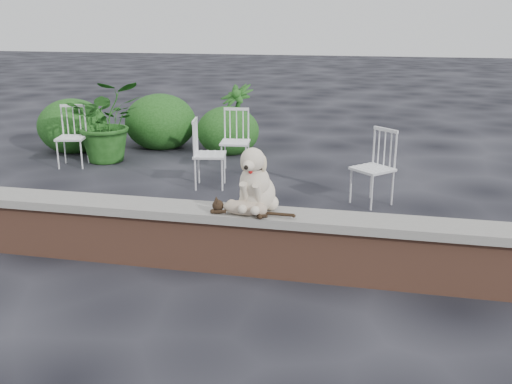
% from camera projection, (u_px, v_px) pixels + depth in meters
% --- Properties ---
extents(ground, '(60.00, 60.00, 0.00)m').
position_uv_depth(ground, '(212.00, 266.00, 5.40)').
color(ground, black).
rests_on(ground, ground).
extents(brick_wall, '(6.00, 0.30, 0.50)m').
position_uv_depth(brick_wall, '(211.00, 242.00, 5.33)').
color(brick_wall, brown).
rests_on(brick_wall, ground).
extents(capstone, '(6.20, 0.40, 0.08)m').
position_uv_depth(capstone, '(210.00, 212.00, 5.24)').
color(capstone, slate).
rests_on(capstone, brick_wall).
extents(dog, '(0.46, 0.57, 0.61)m').
position_uv_depth(dog, '(258.00, 177.00, 5.09)').
color(dog, beige).
rests_on(dog, capstone).
extents(cat, '(0.91, 0.32, 0.15)m').
position_uv_depth(cat, '(245.00, 207.00, 5.03)').
color(cat, tan).
rests_on(cat, capstone).
extents(chair_e, '(0.65, 0.65, 0.94)m').
position_uv_depth(chair_e, '(210.00, 154.00, 7.78)').
color(chair_e, white).
rests_on(chair_e, ground).
extents(chair_a, '(0.67, 0.67, 0.94)m').
position_uv_depth(chair_a, '(71.00, 137.00, 8.87)').
color(chair_a, white).
rests_on(chair_a, ground).
extents(chair_b, '(0.63, 0.63, 0.94)m').
position_uv_depth(chair_b, '(235.00, 141.00, 8.55)').
color(chair_b, white).
rests_on(chair_b, ground).
extents(chair_d, '(0.79, 0.79, 0.94)m').
position_uv_depth(chair_d, '(373.00, 168.00, 7.06)').
color(chair_d, white).
rests_on(chair_d, ground).
extents(potted_plant_a, '(1.52, 1.45, 1.30)m').
position_uv_depth(potted_plant_a, '(107.00, 121.00, 9.14)').
color(potted_plant_a, '#184112').
rests_on(potted_plant_a, ground).
extents(potted_plant_b, '(0.88, 0.88, 1.13)m').
position_uv_depth(potted_plant_b, '(237.00, 117.00, 9.98)').
color(potted_plant_b, '#184112').
rests_on(potted_plant_b, ground).
extents(shrubbery, '(3.80, 1.73, 1.00)m').
position_uv_depth(shrubbery, '(146.00, 126.00, 9.98)').
color(shrubbery, '#184112').
rests_on(shrubbery, ground).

